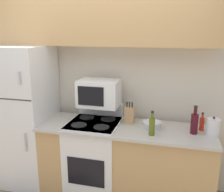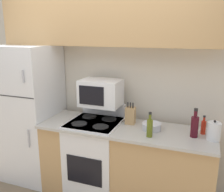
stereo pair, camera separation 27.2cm
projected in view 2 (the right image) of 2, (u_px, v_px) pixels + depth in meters
The scene contains 12 objects.
wall_back at pixel (110, 84), 3.16m from camera, with size 8.00×0.05×2.55m.
lower_cabinets at pixel (125, 162), 2.90m from camera, with size 1.94×0.64×0.88m.
refrigerator at pixel (31, 114), 3.26m from camera, with size 0.67×0.69×1.75m.
upper_cabinets at pixel (105, 21), 2.82m from camera, with size 2.60×0.30×0.57m.
stove at pixel (95, 155), 3.01m from camera, with size 0.59×0.62×1.06m.
microwave at pixel (101, 93), 2.92m from camera, with size 0.47×0.33×0.31m.
knife_block at pixel (130, 115), 2.86m from camera, with size 0.11×0.09×0.26m.
bowl at pixel (152, 126), 2.69m from camera, with size 0.21×0.21×0.08m.
bottle_hot_sauce at pixel (203, 127), 2.58m from camera, with size 0.05×0.05×0.20m.
bottle_wine_red at pixel (195, 126), 2.50m from camera, with size 0.08×0.08×0.30m.
bottle_olive_oil at pixel (150, 127), 2.50m from camera, with size 0.06×0.06×0.26m.
kettle at pixel (214, 131), 2.43m from camera, with size 0.13×0.13×0.20m.
Camera 2 is at (1.11, -2.20, 1.92)m, focal length 40.00 mm.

